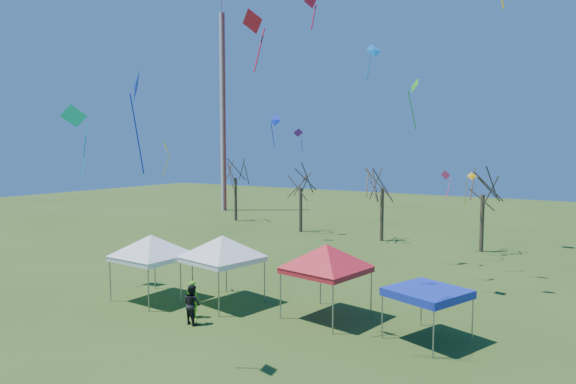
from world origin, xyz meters
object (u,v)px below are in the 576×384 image
at_px(radio_mast, 223,113).
at_px(tent_red, 326,249).
at_px(tree_3, 483,174).
at_px(person_green, 193,299).
at_px(tree_1, 301,172).
at_px(tent_blue, 427,293).
at_px(person_dark, 192,304).
at_px(tent_white_mid, 222,240).
at_px(tent_white_west, 151,239).
at_px(tree_0, 235,162).
at_px(tree_2, 383,169).

distance_m(radio_mast, tent_red, 44.41).
distance_m(tree_3, person_green, 25.59).
relative_size(tree_1, tree_3, 0.95).
bearing_deg(tent_blue, person_dark, -158.81).
bearing_deg(tent_blue, tent_white_mid, -177.07).
bearing_deg(radio_mast, tent_blue, -40.22).
height_order(tent_white_west, person_green, tent_white_west).
bearing_deg(radio_mast, tent_white_mid, -50.60).
xyz_separation_m(tree_1, tent_white_mid, (8.30, -21.74, -2.47)).
bearing_deg(person_dark, tent_red, -130.12).
relative_size(tent_white_mid, tent_red, 1.00).
relative_size(tree_0, tree_3, 1.07).
bearing_deg(tent_red, tent_blue, -3.36).
bearing_deg(person_green, tree_2, -94.91).
height_order(person_dark, person_green, person_dark).
bearing_deg(radio_mast, tree_3, -16.31).
bearing_deg(tree_1, person_green, -70.63).
distance_m(tree_2, person_dark, 25.29).
distance_m(radio_mast, tent_white_west, 40.34).
relative_size(radio_mast, tent_white_west, 5.48).
bearing_deg(tree_2, person_green, -89.69).
xyz_separation_m(person_dark, person_green, (-0.63, 0.72, -0.04)).
height_order(tree_0, person_green, tree_0).
distance_m(tree_3, tent_blue, 21.10).
bearing_deg(person_dark, tree_1, -60.28).
relative_size(tent_white_west, tent_white_mid, 0.99).
height_order(tree_3, tent_red, tree_3).
distance_m(radio_mast, tree_3, 36.04).
xyz_separation_m(tent_white_mid, tent_blue, (10.59, 0.54, -1.29)).
bearing_deg(tree_2, tent_white_mid, -90.25).
bearing_deg(tree_1, radio_mast, 151.52).
distance_m(tent_white_mid, tent_blue, 10.68).
bearing_deg(tent_blue, tree_1, 131.71).
bearing_deg(tree_1, tree_0, 164.82).
bearing_deg(person_dark, tree_0, -45.64).
distance_m(tree_1, person_green, 26.18).
xyz_separation_m(tent_white_mid, person_green, (0.22, -2.51, -2.44)).
relative_size(tree_3, tent_white_west, 1.73).
xyz_separation_m(radio_mast, tree_3, (34.03, -9.96, -6.42)).
bearing_deg(tent_white_west, tree_0, 119.58).
xyz_separation_m(radio_mast, person_dark, (26.39, -34.33, -11.58)).
xyz_separation_m(tent_red, person_dark, (-4.80, -4.07, -2.39)).
relative_size(radio_mast, tent_white_mid, 5.44).
xyz_separation_m(tent_red, tent_blue, (4.94, -0.29, -1.28)).
height_order(tree_0, tent_white_mid, tree_0).
xyz_separation_m(radio_mast, tent_white_west, (21.90, -32.59, -9.25)).
xyz_separation_m(tree_2, person_green, (0.13, -23.99, -5.41)).
bearing_deg(person_green, tent_red, -153.54).
bearing_deg(tree_3, tent_blue, -84.19).
bearing_deg(tent_blue, person_green, -163.57).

